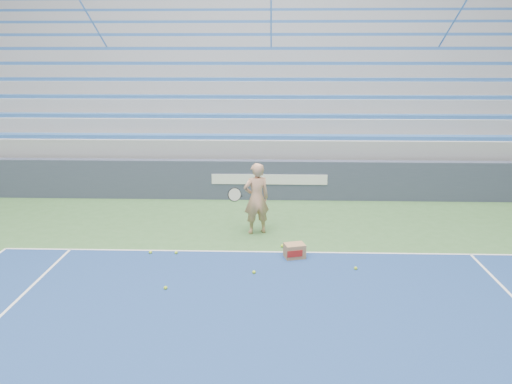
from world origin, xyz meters
TOP-DOWN VIEW (x-y plane):
  - sponsor_barrier at (0.00, 15.88)m, footprint 30.00×0.32m
  - bleachers at (0.00, 21.60)m, footprint 31.00×9.15m
  - tennis_player at (-0.28, 13.05)m, footprint 0.95×0.90m
  - ball_box at (0.54, 11.62)m, footprint 0.46×0.40m
  - tennis_ball_0 at (-2.39, 11.72)m, footprint 0.07×0.07m
  - tennis_ball_1 at (0.30, 12.18)m, footprint 0.07×0.07m
  - tennis_ball_2 at (1.66, 11.07)m, footprint 0.07×0.07m
  - tennis_ball_3 at (-1.75, 10.14)m, footprint 0.07×0.07m
  - tennis_ball_4 at (-0.25, 10.83)m, footprint 0.07×0.07m
  - tennis_ball_5 at (-1.87, 11.73)m, footprint 0.07×0.07m
  - tennis_ball_6 at (0.41, 11.74)m, footprint 0.07×0.07m

SIDE VIEW (x-z plane):
  - tennis_ball_0 at x=-2.39m, z-range 0.00..0.07m
  - tennis_ball_1 at x=0.30m, z-range 0.00..0.07m
  - tennis_ball_2 at x=1.66m, z-range 0.00..0.07m
  - tennis_ball_3 at x=-1.75m, z-range 0.00..0.07m
  - tennis_ball_4 at x=-0.25m, z-range 0.00..0.07m
  - tennis_ball_5 at x=-1.87m, z-range 0.00..0.07m
  - tennis_ball_6 at x=0.41m, z-range 0.00..0.07m
  - ball_box at x=0.54m, z-range 0.00..0.29m
  - sponsor_barrier at x=0.00m, z-range 0.00..1.10m
  - tennis_player at x=-0.28m, z-range 0.00..1.63m
  - bleachers at x=0.00m, z-range -1.29..6.01m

